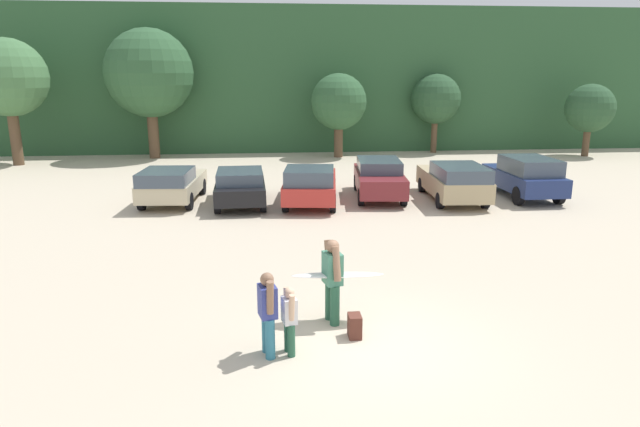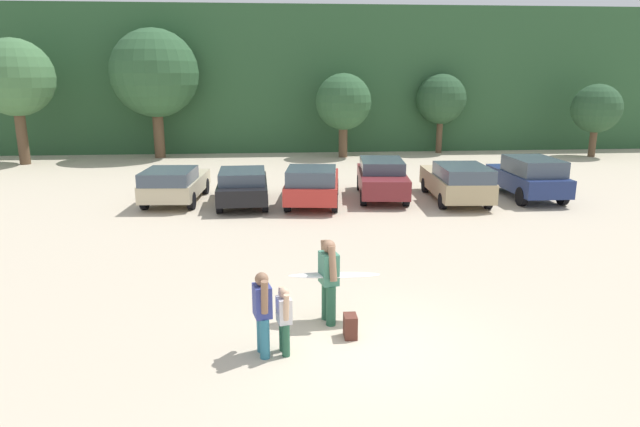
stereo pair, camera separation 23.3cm
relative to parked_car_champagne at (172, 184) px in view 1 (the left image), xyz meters
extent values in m
plane|color=beige|center=(5.62, -12.29, -0.76)|extent=(120.00, 120.00, 0.00)
cube|color=#2D5633|center=(5.62, 19.78, 3.70)|extent=(108.00, 12.00, 8.93)
cylinder|color=brown|center=(-9.88, 10.35, 0.70)|extent=(0.56, 0.56, 2.93)
sphere|color=#427042|center=(-9.88, 10.35, 3.91)|extent=(4.11, 4.11, 4.11)
cylinder|color=brown|center=(-2.92, 12.27, 0.62)|extent=(0.62, 0.62, 2.75)
sphere|color=#2D5633|center=(-2.92, 12.27, 4.13)|extent=(5.04, 5.04, 5.04)
cylinder|color=brown|center=(7.97, 11.61, 0.17)|extent=(0.52, 0.52, 1.87)
sphere|color=#2D5633|center=(7.97, 11.61, 2.50)|extent=(3.28, 3.28, 3.28)
cylinder|color=brown|center=(14.24, 13.03, 0.25)|extent=(0.38, 0.38, 2.03)
sphere|color=#284C2D|center=(14.24, 13.03, 2.57)|extent=(3.07, 3.07, 3.07)
cylinder|color=brown|center=(22.94, 10.58, 0.07)|extent=(0.41, 0.41, 1.65)
sphere|color=#284C2D|center=(22.94, 10.58, 2.10)|extent=(2.85, 2.85, 2.85)
cube|color=beige|center=(0.02, 0.27, -0.13)|extent=(2.20, 4.28, 0.62)
cube|color=#3F4C5B|center=(-0.05, -0.74, 0.42)|extent=(1.92, 2.37, 0.48)
cylinder|color=black|center=(-0.75, 1.70, -0.44)|extent=(0.26, 0.66, 0.65)
cylinder|color=black|center=(0.98, 1.58, -0.44)|extent=(0.26, 0.66, 0.65)
cylinder|color=black|center=(-0.94, -1.04, -0.44)|extent=(0.26, 0.66, 0.65)
cylinder|color=black|center=(0.79, -1.16, -0.44)|extent=(0.26, 0.66, 0.65)
cube|color=black|center=(2.64, -0.49, -0.13)|extent=(1.94, 4.09, 0.60)
cube|color=#3F4C5B|center=(2.65, -0.80, 0.39)|extent=(1.74, 2.28, 0.45)
cylinder|color=black|center=(1.79, 0.82, -0.43)|extent=(0.24, 0.67, 0.66)
cylinder|color=black|center=(3.42, 0.86, -0.43)|extent=(0.24, 0.67, 0.66)
cylinder|color=black|center=(1.86, -1.85, -0.43)|extent=(0.24, 0.67, 0.66)
cylinder|color=black|center=(3.50, -1.80, -0.43)|extent=(0.24, 0.67, 0.66)
cube|color=#B72D28|center=(5.33, -0.44, -0.10)|extent=(2.44, 4.71, 0.65)
cube|color=#3F4C5B|center=(5.20, -1.49, 0.49)|extent=(1.99, 2.25, 0.55)
cylinder|color=black|center=(4.65, 1.15, -0.43)|extent=(0.30, 0.69, 0.67)
cylinder|color=black|center=(6.36, 0.94, -0.43)|extent=(0.30, 0.69, 0.67)
cylinder|color=black|center=(4.30, -1.81, -0.43)|extent=(0.30, 0.69, 0.67)
cylinder|color=black|center=(6.01, -2.02, -0.43)|extent=(0.30, 0.69, 0.67)
cube|color=maroon|center=(8.15, 0.25, -0.07)|extent=(2.25, 4.58, 0.72)
cube|color=#3F4C5B|center=(8.17, 0.45, 0.53)|extent=(1.90, 2.61, 0.47)
cylinder|color=black|center=(7.50, 1.79, -0.43)|extent=(0.29, 0.68, 0.66)
cylinder|color=black|center=(9.10, 1.62, -0.43)|extent=(0.29, 0.68, 0.66)
cylinder|color=black|center=(7.19, -1.11, -0.43)|extent=(0.29, 0.68, 0.66)
cylinder|color=black|center=(8.80, -1.28, -0.43)|extent=(0.29, 0.68, 0.66)
cube|color=tan|center=(10.96, -0.39, -0.10)|extent=(2.13, 4.72, 0.73)
cube|color=#3F4C5B|center=(10.90, -1.39, 0.52)|extent=(1.87, 2.72, 0.49)
cylinder|color=black|center=(10.19, 1.18, -0.46)|extent=(0.25, 0.61, 0.60)
cylinder|color=black|center=(11.88, 1.09, -0.46)|extent=(0.25, 0.61, 0.60)
cylinder|color=black|center=(10.03, -1.87, -0.46)|extent=(0.25, 0.61, 0.60)
cylinder|color=black|center=(11.72, -1.96, -0.46)|extent=(0.25, 0.61, 0.60)
cube|color=navy|center=(13.97, -0.19, -0.06)|extent=(1.83, 4.26, 0.69)
cube|color=#3F4C5B|center=(13.97, -0.68, 0.60)|extent=(1.67, 2.46, 0.62)
cylinder|color=black|center=(13.15, 1.21, -0.40)|extent=(0.22, 0.72, 0.72)
cylinder|color=black|center=(14.77, 1.22, -0.40)|extent=(0.22, 0.72, 0.72)
cylinder|color=black|center=(13.16, -1.60, -0.40)|extent=(0.22, 0.72, 0.72)
cylinder|color=black|center=(14.79, -1.59, -0.40)|extent=(0.22, 0.72, 0.72)
cylinder|color=#26593F|center=(4.93, -11.34, -0.35)|extent=(0.19, 0.19, 0.83)
cylinder|color=#26593F|center=(4.86, -11.05, -0.35)|extent=(0.19, 0.19, 0.83)
cube|color=#3F7F66|center=(4.89, -11.19, 0.38)|extent=(0.40, 0.48, 0.63)
sphere|color=#8C664C|center=(4.89, -11.19, 0.83)|extent=(0.26, 0.26, 0.26)
cylinder|color=#8C664C|center=(4.94, -11.42, 0.55)|extent=(0.20, 0.30, 0.68)
cylinder|color=#8C664C|center=(4.84, -10.97, 0.55)|extent=(0.20, 0.31, 0.68)
cylinder|color=#26593F|center=(4.01, -12.53, -0.46)|extent=(0.14, 0.14, 0.60)
cylinder|color=#26593F|center=(3.96, -12.32, -0.46)|extent=(0.14, 0.14, 0.60)
cube|color=silver|center=(3.98, -12.43, 0.07)|extent=(0.29, 0.35, 0.46)
sphere|color=#D8AD8C|center=(3.98, -12.43, 0.40)|extent=(0.19, 0.19, 0.19)
cylinder|color=#D8AD8C|center=(4.02, -12.59, 0.19)|extent=(0.14, 0.19, 0.50)
cylinder|color=#D8AD8C|center=(3.94, -12.26, 0.19)|extent=(0.13, 0.14, 0.49)
cylinder|color=teal|center=(3.63, -12.57, -0.39)|extent=(0.17, 0.17, 0.74)
cylinder|color=teal|center=(3.57, -12.31, -0.39)|extent=(0.17, 0.17, 0.74)
cube|color=#333D8C|center=(3.60, -12.44, 0.27)|extent=(0.36, 0.43, 0.57)
sphere|color=#8C664C|center=(3.60, -12.44, 0.67)|extent=(0.24, 0.24, 0.24)
cylinder|color=#8C664C|center=(3.65, -12.65, 0.42)|extent=(0.17, 0.21, 0.61)
cylinder|color=#8C664C|center=(3.56, -12.24, 0.42)|extent=(0.19, 0.34, 0.61)
ellipsoid|color=white|center=(5.01, -11.12, 0.21)|extent=(1.87, 0.59, 0.14)
cube|color=#592D23|center=(5.24, -11.90, -0.54)|extent=(0.24, 0.34, 0.45)
camera|label=1|loc=(3.64, -21.57, 4.12)|focal=31.45mm
camera|label=2|loc=(3.87, -21.59, 4.12)|focal=31.45mm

